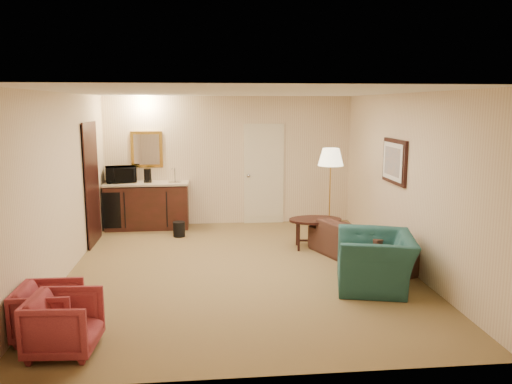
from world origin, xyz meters
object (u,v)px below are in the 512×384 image
rose_chair_near (49,309)px  floor_lamp (330,195)px  rose_chair_far (64,321)px  waste_bin (179,229)px  coffee_maker (148,176)px  teal_armchair (376,252)px  coffee_table (315,233)px  sofa (363,237)px  wetbar_cabinet (147,205)px  microwave (121,173)px

rose_chair_near → floor_lamp: floor_lamp is taller
rose_chair_far → rose_chair_near: bearing=38.9°
floor_lamp → waste_bin: size_ratio=6.04×
rose_chair_far → floor_lamp: 5.22m
rose_chair_far → waste_bin: rose_chair_far is taller
coffee_maker → teal_armchair: bearing=-53.3°
coffee_table → floor_lamp: 0.79m
floor_lamp → waste_bin: floor_lamp is taller
sofa → rose_chair_near: size_ratio=3.13×
coffee_table → floor_lamp: (0.34, 0.40, 0.59)m
teal_armchair → coffee_maker: coffee_maker is taller
wetbar_cabinet → rose_chair_near: 4.75m
microwave → rose_chair_near: bearing=-104.0°
rose_chair_far → wetbar_cabinet: bearing=0.7°
wetbar_cabinet → rose_chair_far: bearing=-92.8°
wetbar_cabinet → teal_armchair: 4.97m
wetbar_cabinet → coffee_table: size_ratio=1.82×
microwave → rose_chair_far: bearing=-101.2°
rose_chair_far → waste_bin: size_ratio=2.36×
teal_armchair → floor_lamp: (-0.06, 2.30, 0.36)m
teal_armchair → coffee_table: (-0.40, 1.90, -0.23)m
rose_chair_near → rose_chair_far: (0.25, -0.35, 0.01)m
coffee_table → microwave: bearing=152.9°
microwave → coffee_maker: bearing=-20.7°
sofa → wetbar_cabinet: bearing=33.8°
rose_chair_far → microwave: size_ratio=1.15×
rose_chair_near → floor_lamp: 5.16m
sofa → coffee_table: (-0.59, 0.79, -0.13)m
coffee_maker → sofa: bearing=-41.4°
wetbar_cabinet → rose_chair_near: size_ratio=2.59×
wetbar_cabinet → coffee_maker: (0.03, 0.01, 0.60)m
rose_chair_near → waste_bin: bearing=-16.1°
waste_bin → coffee_table: bearing=-23.0°
sofa → rose_chair_far: sofa is taller
coffee_table → microwave: microwave is taller
coffee_table → microwave: size_ratio=1.58×
teal_armchair → floor_lamp: 2.33m
teal_armchair → waste_bin: size_ratio=3.99×
coffee_table → microwave: (-3.51, 1.80, 0.86)m
rose_chair_near → coffee_maker: size_ratio=2.33×
teal_armchair → microwave: (-3.91, 3.70, 0.63)m
floor_lamp → coffee_maker: 3.59m
microwave → coffee_maker: (0.53, -0.06, -0.06)m
teal_armchair → microwave: size_ratio=1.96×
waste_bin → microwave: (-1.15, 0.80, 0.97)m
waste_bin → microwave: bearing=145.3°
sofa → rose_chair_near: 4.66m
rose_chair_far → coffee_maker: (0.28, 5.09, 0.73)m
wetbar_cabinet → rose_chair_near: (-0.50, -4.72, -0.14)m
teal_armchair → coffee_table: 1.96m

